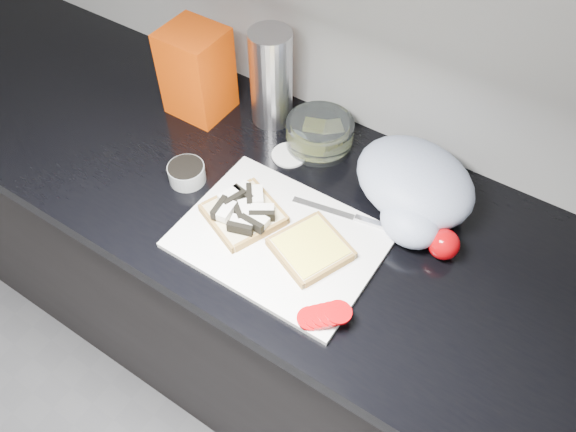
# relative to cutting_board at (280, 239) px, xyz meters

# --- Properties ---
(base_cabinet) EXTENTS (3.50, 0.60, 0.86)m
(base_cabinet) POSITION_rel_cutting_board_xyz_m (-0.04, 0.11, -0.48)
(base_cabinet) COLOR black
(base_cabinet) RESTS_ON ground
(countertop) EXTENTS (3.50, 0.64, 0.04)m
(countertop) POSITION_rel_cutting_board_xyz_m (-0.04, 0.11, -0.03)
(countertop) COLOR black
(countertop) RESTS_ON base_cabinet
(cutting_board) EXTENTS (0.40, 0.30, 0.01)m
(cutting_board) POSITION_rel_cutting_board_xyz_m (0.00, 0.00, 0.00)
(cutting_board) COLOR white
(cutting_board) RESTS_ON countertop
(bread_left) EXTENTS (0.19, 0.19, 0.05)m
(bread_left) POSITION_rel_cutting_board_xyz_m (-0.09, 0.00, 0.02)
(bread_left) COLOR beige
(bread_left) RESTS_ON cutting_board
(bread_right) EXTENTS (0.18, 0.18, 0.02)m
(bread_right) POSITION_rel_cutting_board_xyz_m (0.07, 0.00, 0.02)
(bread_right) COLOR beige
(bread_right) RESTS_ON cutting_board
(tomato_slices) EXTENTS (0.10, 0.09, 0.02)m
(tomato_slices) POSITION_rel_cutting_board_xyz_m (0.17, -0.11, 0.02)
(tomato_slices) COLOR #B10408
(tomato_slices) RESTS_ON cutting_board
(knife) EXTENTS (0.20, 0.05, 0.01)m
(knife) POSITION_rel_cutting_board_xyz_m (0.09, 0.12, 0.01)
(knife) COLOR #BAB9BE
(knife) RESTS_ON cutting_board
(seed_tub) EXTENTS (0.08, 0.08, 0.04)m
(seed_tub) POSITION_rel_cutting_board_xyz_m (-0.27, 0.03, 0.02)
(seed_tub) COLOR gray
(seed_tub) RESTS_ON countertop
(tub_lid) EXTENTS (0.10, 0.10, 0.01)m
(tub_lid) POSITION_rel_cutting_board_xyz_m (-0.12, 0.22, -0.00)
(tub_lid) COLOR white
(tub_lid) RESTS_ON countertop
(glass_bowl) EXTENTS (0.16, 0.16, 0.07)m
(glass_bowl) POSITION_rel_cutting_board_xyz_m (-0.08, 0.29, 0.03)
(glass_bowl) COLOR silver
(glass_bowl) RESTS_ON countertop
(bread_bag) EXTENTS (0.14, 0.13, 0.22)m
(bread_bag) POSITION_rel_cutting_board_xyz_m (-0.40, 0.24, 0.10)
(bread_bag) COLOR #E14C03
(bread_bag) RESTS_ON countertop
(steel_canister) EXTENTS (0.10, 0.10, 0.24)m
(steel_canister) POSITION_rel_cutting_board_xyz_m (-0.23, 0.31, 0.11)
(steel_canister) COLOR #B4B4B9
(steel_canister) RESTS_ON countertop
(grocery_bag) EXTENTS (0.33, 0.31, 0.12)m
(grocery_bag) POSITION_rel_cutting_board_xyz_m (0.18, 0.24, 0.05)
(grocery_bag) COLOR #B1C0D9
(grocery_bag) RESTS_ON countertop
(whole_tomatoes) EXTENTS (0.06, 0.06, 0.06)m
(whole_tomatoes) POSITION_rel_cutting_board_xyz_m (0.29, 0.15, 0.03)
(whole_tomatoes) COLOR #B10408
(whole_tomatoes) RESTS_ON countertop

